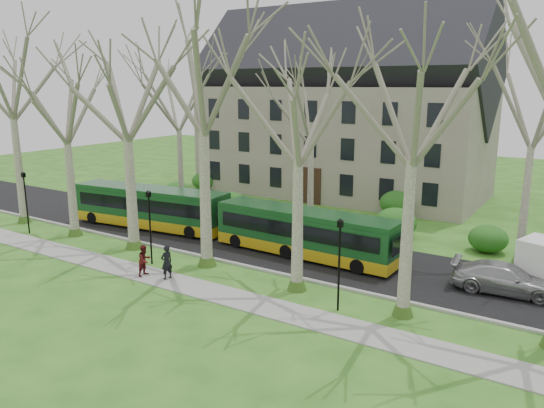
{
  "coord_description": "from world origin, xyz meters",
  "views": [
    {
      "loc": [
        15.85,
        -21.9,
        10.29
      ],
      "look_at": [
        -0.22,
        3.0,
        3.54
      ],
      "focal_mm": 35.0,
      "sensor_mm": 36.0,
      "label": 1
    }
  ],
  "objects_px": {
    "bus_lead": "(151,207)",
    "bus_follow": "(305,232)",
    "pedestrian_a": "(167,262)",
    "pedestrian_b": "(145,260)",
    "sedan": "(505,279)"
  },
  "relations": [
    {
      "from": "bus_lead",
      "to": "pedestrian_a",
      "type": "relative_size",
      "value": 6.5
    },
    {
      "from": "bus_follow",
      "to": "pedestrian_a",
      "type": "relative_size",
      "value": 6.27
    },
    {
      "from": "bus_follow",
      "to": "pedestrian_a",
      "type": "height_order",
      "value": "bus_follow"
    },
    {
      "from": "sedan",
      "to": "pedestrian_a",
      "type": "xyz_separation_m",
      "value": [
        -15.56,
        -7.73,
        0.19
      ]
    },
    {
      "from": "pedestrian_a",
      "to": "bus_follow",
      "type": "bearing_deg",
      "value": 163.12
    },
    {
      "from": "pedestrian_a",
      "to": "bus_lead",
      "type": "bearing_deg",
      "value": -117.32
    },
    {
      "from": "bus_follow",
      "to": "pedestrian_b",
      "type": "height_order",
      "value": "bus_follow"
    },
    {
      "from": "bus_lead",
      "to": "pedestrian_b",
      "type": "bearing_deg",
      "value": -52.89
    },
    {
      "from": "bus_lead",
      "to": "bus_follow",
      "type": "distance_m",
      "value": 12.58
    },
    {
      "from": "sedan",
      "to": "pedestrian_a",
      "type": "bearing_deg",
      "value": 110.94
    },
    {
      "from": "sedan",
      "to": "pedestrian_b",
      "type": "relative_size",
      "value": 3.0
    },
    {
      "from": "sedan",
      "to": "pedestrian_a",
      "type": "relative_size",
      "value": 2.75
    },
    {
      "from": "bus_lead",
      "to": "bus_follow",
      "type": "height_order",
      "value": "bus_lead"
    },
    {
      "from": "pedestrian_b",
      "to": "bus_lead",
      "type": "bearing_deg",
      "value": 41.22
    },
    {
      "from": "bus_follow",
      "to": "pedestrian_a",
      "type": "xyz_separation_m",
      "value": [
        -4.27,
        -7.42,
        -0.53
      ]
    }
  ]
}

